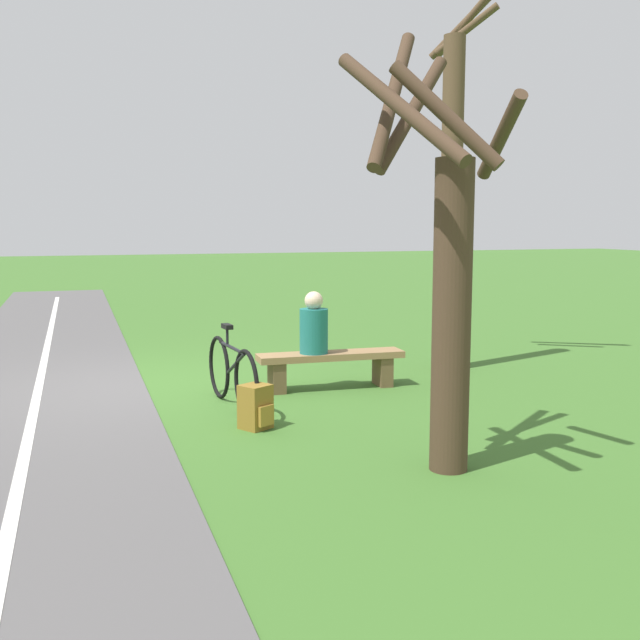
{
  "coord_description": "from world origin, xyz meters",
  "views": [
    {
      "loc": [
        0.79,
        9.03,
        1.98
      ],
      "look_at": [
        -1.53,
        2.32,
        1.05
      ],
      "focal_mm": 41.39,
      "sensor_mm": 36.0,
      "label": 1
    }
  ],
  "objects_px": {
    "tree_near_bench": "(445,271)",
    "bench": "(331,363)",
    "person_seated": "(314,327)",
    "bicycle": "(232,373)",
    "tree_far_left": "(453,187)",
    "backpack": "(256,407)"
  },
  "relations": [
    {
      "from": "bicycle",
      "to": "backpack",
      "type": "xyz_separation_m",
      "value": [
        -0.04,
        0.89,
        -0.16
      ]
    },
    {
      "from": "backpack",
      "to": "tree_near_bench",
      "type": "distance_m",
      "value": 2.46
    },
    {
      "from": "backpack",
      "to": "person_seated",
      "type": "bearing_deg",
      "value": -127.02
    },
    {
      "from": "person_seated",
      "to": "bicycle",
      "type": "bearing_deg",
      "value": 28.84
    },
    {
      "from": "person_seated",
      "to": "tree_near_bench",
      "type": "bearing_deg",
      "value": 93.83
    },
    {
      "from": "backpack",
      "to": "bicycle",
      "type": "bearing_deg",
      "value": -87.34
    },
    {
      "from": "bicycle",
      "to": "tree_near_bench",
      "type": "xyz_separation_m",
      "value": [
        -1.16,
        2.57,
        1.24
      ]
    },
    {
      "from": "bicycle",
      "to": "tree_near_bench",
      "type": "bearing_deg",
      "value": 19.26
    },
    {
      "from": "bench",
      "to": "bicycle",
      "type": "xyz_separation_m",
      "value": [
        1.33,
        0.53,
        0.07
      ]
    },
    {
      "from": "tree_near_bench",
      "to": "bench",
      "type": "bearing_deg",
      "value": -93.19
    },
    {
      "from": "person_seated",
      "to": "tree_far_left",
      "type": "height_order",
      "value": "tree_far_left"
    },
    {
      "from": "bench",
      "to": "tree_near_bench",
      "type": "distance_m",
      "value": 3.36
    },
    {
      "from": "bicycle",
      "to": "bench",
      "type": "bearing_deg",
      "value": 106.6
    },
    {
      "from": "bench",
      "to": "person_seated",
      "type": "distance_m",
      "value": 0.5
    },
    {
      "from": "person_seated",
      "to": "tree_far_left",
      "type": "distance_m",
      "value": 2.83
    },
    {
      "from": "person_seated",
      "to": "tree_near_bench",
      "type": "xyz_separation_m",
      "value": [
        -0.04,
        3.11,
        0.85
      ]
    },
    {
      "from": "bicycle",
      "to": "tree_far_left",
      "type": "xyz_separation_m",
      "value": [
        -3.3,
        -1.16,
        2.09
      ]
    },
    {
      "from": "bench",
      "to": "tree_far_left",
      "type": "xyz_separation_m",
      "value": [
        -1.97,
        -0.63,
        2.16
      ]
    },
    {
      "from": "tree_near_bench",
      "to": "bicycle",
      "type": "bearing_deg",
      "value": -65.7
    },
    {
      "from": "person_seated",
      "to": "bicycle",
      "type": "relative_size",
      "value": 0.44
    },
    {
      "from": "bench",
      "to": "backpack",
      "type": "relative_size",
      "value": 4.16
    },
    {
      "from": "tree_near_bench",
      "to": "tree_far_left",
      "type": "bearing_deg",
      "value": -119.86
    }
  ]
}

